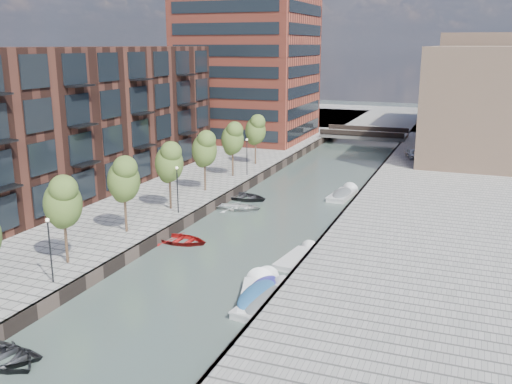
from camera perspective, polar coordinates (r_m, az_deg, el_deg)
The scene contains 31 objects.
water at distance 62.09m, azimuth 5.27°, elevation 0.29°, with size 300.00×300.00×0.00m, color #38473F.
quay_left at distance 79.42m, azimuth -20.58°, elevation 2.93°, with size 60.00×140.00×1.00m, color gray.
quay_right at distance 59.80m, azimuth 20.18°, elevation -0.62°, with size 20.00×140.00×1.00m, color gray.
quay_wall_left at distance 63.85m, azimuth 0.01°, elevation 1.22°, with size 0.25×140.00×1.00m, color #332823.
quay_wall_right at distance 60.66m, azimuth 10.83°, elevation 0.24°, with size 0.25×140.00×1.00m, color #332823.
far_closure at distance 119.98m, azimuth 13.26°, elevation 7.11°, with size 80.00×40.00×1.00m, color gray.
apartment_block at distance 60.56m, azimuth -15.99°, elevation 7.14°, with size 8.00×38.00×14.00m, color #331913.
tower at distance 89.39m, azimuth -0.76°, elevation 15.04°, with size 18.00×18.00×30.00m, color #973C2B.
tan_block_near at distance 80.29m, azimuth 21.07°, elevation 8.43°, with size 12.00×25.00×14.00m, color tan.
tan_block_far at distance 106.14m, azimuth 21.28°, elevation 10.21°, with size 12.00×20.00×16.00m, color tan.
bridge at distance 92.46m, azimuth 10.79°, elevation 5.68°, with size 13.00×6.00×1.30m.
tree_1 at distance 39.37m, azimuth -18.78°, elevation -0.82°, with size 2.50×2.50×5.95m.
tree_2 at distance 44.77m, azimuth -13.11°, elevation 1.37°, with size 2.50×2.50×5.95m.
tree_3 at distance 50.57m, azimuth -8.69°, elevation 3.08°, with size 2.50×2.50×5.95m.
tree_4 at distance 56.64m, azimuth -5.19°, elevation 4.41°, with size 2.50×2.50×5.95m.
tree_5 at distance 62.90m, azimuth -2.37°, elevation 5.47°, with size 2.50×2.50×5.95m.
tree_6 at distance 69.30m, azimuth -0.05°, elevation 6.32°, with size 2.50×2.50×5.95m.
lamp_0 at distance 36.90m, azimuth -19.94°, elevation -4.85°, with size 0.24×0.24×4.12m.
lamp_1 at distance 49.48m, azimuth -7.87°, elevation 0.72°, with size 0.24×0.24×4.12m.
lamp_2 at distance 63.62m, azimuth -0.92°, elevation 3.94°, with size 0.24×0.24×4.12m.
sloop_0 at distance 31.95m, azimuth -23.95°, elevation -15.26°, with size 3.20×4.48×0.93m, color #232426.
sloop_1 at distance 32.02m, azimuth -24.10°, elevation -15.20°, with size 3.00×4.21×0.87m, color black.
sloop_2 at distance 45.72m, azimuth -7.55°, elevation -5.03°, with size 3.22×4.51×0.93m, color maroon.
sloop_3 at distance 54.25m, azimuth -1.73°, elevation -1.75°, with size 3.06×4.28×0.89m, color #B1B0AF.
sloop_4 at distance 57.75m, azimuth -1.22°, elevation -0.74°, with size 3.53×4.95×1.02m, color black.
motorboat_0 at distance 36.87m, azimuth 0.73°, elevation -9.51°, with size 2.49×4.85×1.54m.
motorboat_1 at distance 35.08m, azimuth 1.12°, elevation -10.78°, with size 2.58×5.47×1.75m.
motorboat_2 at distance 42.05m, azimuth 4.40°, elevation -6.58°, with size 2.25×4.95×1.59m.
motorboat_3 at distance 35.81m, azimuth 0.14°, elevation -10.20°, with size 3.44×5.88×1.86m.
motorboat_4 at distance 59.49m, azimuth 8.74°, elevation -0.23°, with size 2.29×5.52×1.80m.
car at distance 76.26m, azimuth 15.38°, elevation 3.72°, with size 1.38×3.44×1.17m, color silver.
Camera 1 is at (16.27, -17.96, 15.21)m, focal length 40.00 mm.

